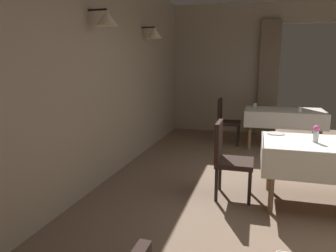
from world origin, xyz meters
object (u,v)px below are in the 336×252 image
Objects in this scene: chair_mid_left at (228,156)px; glass_far_a at (255,105)px; dining_table_mid at (327,152)px; dining_table_far at (284,115)px; chair_far_left at (225,119)px; flower_vase_mid at (316,133)px; plate_mid_d at (276,133)px; glass_far_b at (300,109)px.

chair_mid_left is 2.94m from glass_far_a.
glass_far_a is (-0.82, 2.90, 0.15)m from dining_table_mid.
dining_table_mid is 2.71m from dining_table_far.
flower_vase_mid reaches higher than chair_far_left.
chair_mid_left and chair_far_left have the same top height.
plate_mid_d is (-0.40, 0.34, -0.10)m from flower_vase_mid.
chair_far_left is at bearing 117.11° from dining_table_mid.
dining_table_mid is 2.43m from glass_far_b.
chair_mid_left is 2.67m from glass_far_b.
dining_table_mid is 1.51× the size of chair_far_left.
chair_far_left is at bearing -161.64° from glass_far_a.
chair_far_left is at bearing 168.02° from glass_far_b.
flower_vase_mid reaches higher than dining_table_mid.
plate_mid_d is at bearing 139.21° from flower_vase_mid.
chair_far_left is 9.67× the size of glass_far_b.
dining_table_mid is 1.09m from chair_mid_left.
flower_vase_mid is (0.95, -0.02, 0.34)m from chair_mid_left.
chair_far_left is 3.03m from flower_vase_mid.
plate_mid_d is at bearing 30.88° from chair_mid_left.
dining_table_mid is 3.05m from chair_far_left.
dining_table_far is at bearing 131.44° from glass_far_b.
glass_far_b is (0.52, 2.10, 0.04)m from plate_mid_d.
glass_far_b is at bearing -30.77° from glass_far_a.
chair_far_left is 4.82× the size of flower_vase_mid.
glass_far_a is at bearing 18.36° from chair_far_left.
chair_far_left is at bearing 109.56° from plate_mid_d.
dining_table_mid is at bearing 0.67° from chair_mid_left.
chair_mid_left is (-1.09, -0.01, -0.13)m from dining_table_mid.
dining_table_far is 7.66× the size of flower_vase_mid.
glass_far_b is at bearing -11.98° from chair_far_left.
glass_far_a reaches higher than plate_mid_d.
dining_table_mid is 0.63m from plate_mid_d.
chair_mid_left reaches higher than plate_mid_d.
plate_mid_d reaches higher than dining_table_far.
dining_table_mid is 7.28× the size of flower_vase_mid.
dining_table_far is at bearing 73.13° from chair_mid_left.
chair_far_left is at bearing 179.41° from dining_table_far.
chair_far_left is (-0.30, 2.72, 0.00)m from chair_mid_left.
flower_vase_mid reaches higher than chair_mid_left.
chair_mid_left is at bearing -149.12° from plate_mid_d.
glass_far_b is at bearing 66.28° from chair_mid_left.
chair_far_left reaches higher than dining_table_mid.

